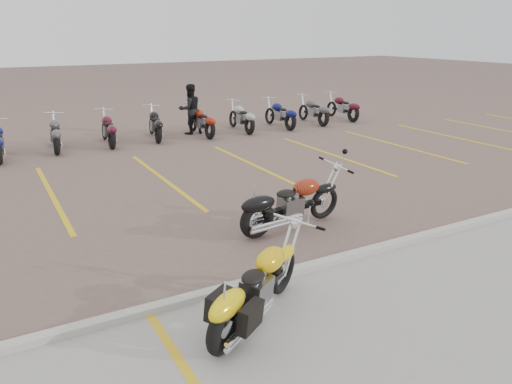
{
  "coord_description": "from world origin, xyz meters",
  "views": [
    {
      "loc": [
        -3.9,
        -7.85,
        3.65
      ],
      "look_at": [
        0.44,
        -0.06,
        0.75
      ],
      "focal_mm": 35.0,
      "sensor_mm": 36.0,
      "label": 1
    }
  ],
  "objects": [
    {
      "name": "person_b",
      "position": [
        2.85,
        9.19,
        0.9
      ],
      "size": [
        0.93,
        0.76,
        1.81
      ],
      "primitive_type": "imported",
      "rotation": [
        0.0,
        0.0,
        3.23
      ],
      "color": "black",
      "rests_on": "ground"
    },
    {
      "name": "yellow_cruiser",
      "position": [
        -1.16,
        -2.84,
        0.46
      ],
      "size": [
        1.97,
        1.34,
        0.93
      ],
      "rotation": [
        0.12,
        0.0,
        0.57
      ],
      "color": "black",
      "rests_on": "ground"
    },
    {
      "name": "ground",
      "position": [
        0.0,
        0.0,
        0.0
      ],
      "size": [
        100.0,
        100.0,
        0.0
      ],
      "primitive_type": "plane",
      "color": "#6D584E",
      "rests_on": "ground"
    },
    {
      "name": "bg_bike_row",
      "position": [
        0.56,
        8.72,
        0.55
      ],
      "size": [
        19.0,
        2.06,
        1.1
      ],
      "color": "black",
      "rests_on": "ground"
    },
    {
      "name": "flame_cruiser",
      "position": [
        0.99,
        -0.35,
        0.48
      ],
      "size": [
        2.34,
        0.44,
        0.96
      ],
      "rotation": [
        0.11,
        0.0,
        0.1
      ],
      "color": "black",
      "rests_on": "ground"
    },
    {
      "name": "curb",
      "position": [
        0.0,
        -2.0,
        0.06
      ],
      "size": [
        60.0,
        0.18,
        0.12
      ],
      "primitive_type": "cube",
      "color": "#ADAAA3",
      "rests_on": "ground"
    },
    {
      "name": "parking_stripes",
      "position": [
        0.0,
        4.0,
        0.0
      ],
      "size": [
        38.0,
        5.5,
        0.01
      ],
      "primitive_type": null,
      "color": "gold",
      "rests_on": "ground"
    },
    {
      "name": "concrete_apron",
      "position": [
        0.0,
        -4.5,
        0.01
      ],
      "size": [
        60.0,
        5.0,
        0.01
      ],
      "primitive_type": "cube",
      "color": "#9E9B93",
      "rests_on": "ground"
    }
  ]
}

